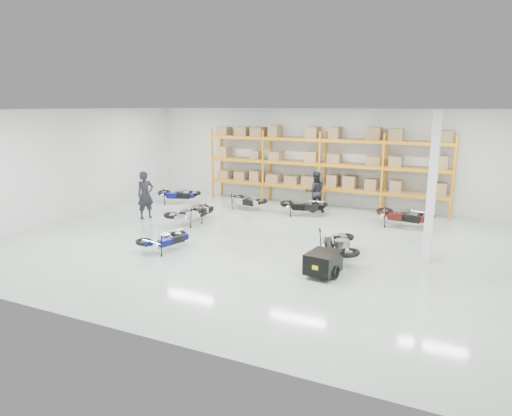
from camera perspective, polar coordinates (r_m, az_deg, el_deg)
The scene contains 14 objects.
room at distance 15.26m, azimuth 1.14°, elevation 3.70°, with size 18.00×18.00×18.00m.
pallet_rack at distance 21.26m, azimuth 8.31°, elevation 6.16°, with size 11.28×0.98×3.62m.
structural_column at distance 14.49m, azimuth 21.13°, elevation 2.35°, with size 0.25×0.25×4.50m, color white.
moto_blue_centre at distance 15.11m, azimuth -11.29°, elevation -3.49°, with size 0.71×1.60×0.98m, color #070A4F, non-canonical shape.
moto_silver_left at distance 18.35m, azimuth -8.35°, elevation -0.24°, with size 0.83×1.86×1.14m, color #ABADB2, non-canonical shape.
moto_black_far_left at distance 18.88m, azimuth -7.15°, elevation -0.09°, with size 0.71×1.59×0.97m, color black, non-canonical shape.
moto_touring_right at distance 14.20m, azimuth 10.30°, elevation -4.10°, with size 0.85×1.91×1.17m, color black, non-canonical shape.
trailer at distance 12.79m, azimuth 8.37°, elevation -6.79°, with size 0.90×1.68×0.69m.
moto_back_a at distance 22.32m, azimuth -9.75°, elevation 2.02°, with size 0.82×1.84×1.13m, color #0B0D67, non-canonical shape.
moto_back_b at distance 20.72m, azimuth -1.22°, elevation 1.25°, with size 0.75×1.70×1.04m, color #ACB0B6, non-canonical shape.
moto_back_c at distance 19.67m, azimuth 5.94°, elevation 0.64°, with size 0.79×1.78×1.09m, color black, non-canonical shape.
moto_back_d at distance 18.57m, azimuth 17.94°, elevation -0.51°, with size 0.86×1.93×1.18m, color #430F0D, non-canonical shape.
person_left at distance 19.51m, azimuth -13.65°, elevation 1.58°, with size 0.72×0.47×1.98m, color black.
person_back at distance 20.30m, azimuth 7.41°, elevation 2.02°, with size 0.88×0.69×1.81m, color black.
Camera 1 is at (6.16, -13.76, 4.65)m, focal length 32.00 mm.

